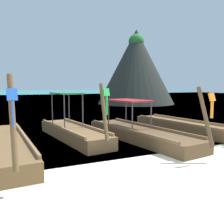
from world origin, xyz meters
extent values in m
plane|color=beige|center=(0.00, 0.00, 0.00)|extent=(120.00, 120.00, 0.00)
plane|color=teal|center=(0.00, 61.80, 0.00)|extent=(120.00, 120.00, 0.00)
cube|color=brown|center=(-3.80, 3.91, 0.25)|extent=(1.50, 6.08, 0.49)
cube|color=#996C3F|center=(-3.21, 3.93, 0.54)|extent=(0.31, 5.55, 0.10)
cylinder|color=brown|center=(-3.67, 0.79, 1.48)|extent=(0.15, 0.63, 2.00)
cube|color=blue|center=(-3.66, 0.64, 2.05)|extent=(0.20, 0.13, 0.25)
cube|color=blue|center=(-3.66, 0.62, 1.67)|extent=(0.03, 0.08, 0.53)
cube|color=brown|center=(-1.20, 5.12, 0.24)|extent=(1.78, 5.25, 0.48)
cube|color=#9F7246|center=(-1.73, 5.05, 0.53)|extent=(0.66, 4.70, 0.10)
cube|color=#9F7246|center=(-0.66, 5.18, 0.53)|extent=(0.66, 4.70, 0.10)
cylinder|color=brown|center=(-0.88, 2.52, 1.39)|extent=(0.18, 0.53, 1.84)
cube|color=green|center=(-0.86, 2.38, 2.03)|extent=(0.21, 0.13, 0.25)
cube|color=green|center=(-0.86, 2.36, 1.60)|extent=(0.04, 0.08, 0.61)
cylinder|color=#4C4C51|center=(-1.58, 4.94, 1.18)|extent=(0.06, 0.06, 1.39)
cylinder|color=#4C4C51|center=(-0.78, 5.04, 1.18)|extent=(0.06, 0.06, 1.39)
cylinder|color=#4C4C51|center=(-1.77, 6.47, 1.18)|extent=(0.06, 0.06, 1.39)
cylinder|color=#4C4C51|center=(-0.97, 6.57, 1.18)|extent=(0.06, 0.06, 1.39)
cube|color=#2D844C|center=(-1.28, 5.75, 1.90)|extent=(1.19, 1.85, 0.06)
cube|color=brown|center=(1.22, 3.76, 0.23)|extent=(2.14, 6.04, 0.45)
cube|color=brown|center=(0.58, 3.68, 0.50)|extent=(0.79, 5.40, 0.10)
cube|color=brown|center=(1.87, 3.85, 0.50)|extent=(0.79, 5.40, 0.10)
cylinder|color=brown|center=(1.63, 0.70, 1.32)|extent=(0.21, 0.69, 1.78)
cube|color=orange|center=(1.65, 0.51, 1.90)|extent=(0.22, 0.16, 0.25)
cube|color=orange|center=(1.66, 0.49, 1.54)|extent=(0.04, 0.08, 0.49)
cylinder|color=#4C4C51|center=(0.76, 3.55, 1.01)|extent=(0.06, 0.06, 1.12)
cylinder|color=#4C4C51|center=(1.72, 3.68, 1.01)|extent=(0.06, 0.06, 1.12)
cylinder|color=#4C4C51|center=(0.53, 5.31, 1.01)|extent=(0.06, 0.06, 1.12)
cylinder|color=#4C4C51|center=(1.49, 5.44, 1.01)|extent=(0.06, 0.06, 1.12)
cube|color=#AD2323|center=(1.13, 4.50, 1.60)|extent=(1.42, 2.11, 0.06)
cube|color=brown|center=(4.13, 4.56, 0.23)|extent=(1.76, 5.80, 0.46)
cube|color=#996C3F|center=(3.61, 4.50, 0.51)|extent=(0.67, 5.23, 0.10)
cube|color=#996C3F|center=(4.66, 4.62, 0.51)|extent=(0.67, 5.23, 0.10)
cone|color=#2D302B|center=(11.48, 21.52, 4.55)|extent=(9.48, 9.48, 9.09)
cone|color=#32352F|center=(14.79, 22.47, 2.23)|extent=(3.34, 3.34, 4.45)
sphere|color=#2D7A33|center=(11.48, 21.52, 7.61)|extent=(1.89, 1.89, 1.89)
camera|label=1|loc=(-3.86, -4.54, 2.22)|focal=38.39mm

